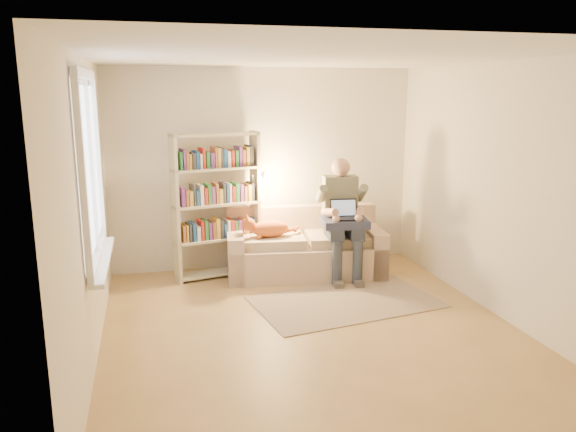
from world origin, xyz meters
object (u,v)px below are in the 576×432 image
object	(u,v)px
cat	(268,228)
bookshelf	(217,198)
sofa	(304,250)
person	(342,212)
laptop	(346,214)

from	to	relation	value
cat	bookshelf	xyz separation A→B (m)	(-0.60, 0.22, 0.36)
sofa	person	world-z (taller)	person
person	cat	bearing A→B (deg)	178.41
sofa	person	size ratio (longest dim) A/B	1.38
sofa	bookshelf	size ratio (longest dim) A/B	1.13
person	bookshelf	size ratio (longest dim) A/B	0.82
sofa	person	bearing A→B (deg)	-18.61
cat	sofa	bearing A→B (deg)	14.74
sofa	cat	distance (m)	0.60
sofa	bookshelf	distance (m)	1.30
person	bookshelf	bearing A→B (deg)	173.66
laptop	bookshelf	distance (m)	1.61
person	cat	distance (m)	0.95
bookshelf	cat	bearing A→B (deg)	-32.53
cat	laptop	world-z (taller)	laptop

